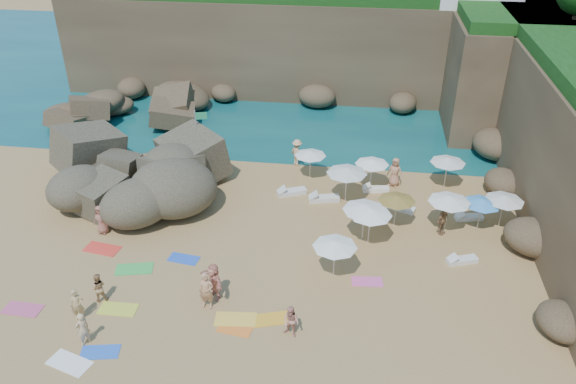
# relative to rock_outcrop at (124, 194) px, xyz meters

# --- Properties ---
(ground) EXTENTS (120.00, 120.00, 0.00)m
(ground) POSITION_rel_rock_outcrop_xyz_m (8.44, -4.74, 0.00)
(ground) COLOR tan
(ground) RESTS_ON ground
(seawater) EXTENTS (120.00, 120.00, 0.00)m
(seawater) POSITION_rel_rock_outcrop_xyz_m (8.44, 25.26, 0.00)
(seawater) COLOR #0C4751
(seawater) RESTS_ON ground
(cliff_back) EXTENTS (44.00, 8.00, 8.00)m
(cliff_back) POSITION_rel_rock_outcrop_xyz_m (10.44, 20.26, 4.00)
(cliff_back) COLOR brown
(cliff_back) RESTS_ON ground
(cliff_corner) EXTENTS (10.00, 12.00, 8.00)m
(cliff_corner) POSITION_rel_rock_outcrop_xyz_m (25.44, 15.26, 4.00)
(cliff_corner) COLOR brown
(cliff_corner) RESTS_ON ground
(rock_promontory) EXTENTS (12.00, 7.00, 2.00)m
(rock_promontory) POSITION_rel_rock_outcrop_xyz_m (-2.56, 11.26, 0.00)
(rock_promontory) COLOR brown
(rock_promontory) RESTS_ON ground
(marina_masts) EXTENTS (3.10, 0.10, 6.00)m
(marina_masts) POSITION_rel_rock_outcrop_xyz_m (-8.06, 25.26, 3.00)
(marina_masts) COLOR white
(marina_masts) RESTS_ON ground
(rock_outcrop) EXTENTS (9.48, 7.49, 3.55)m
(rock_outcrop) POSITION_rel_rock_outcrop_xyz_m (0.00, 0.00, 0.00)
(rock_outcrop) COLOR brown
(rock_outcrop) RESTS_ON ground
(flag_pole) EXTENTS (0.81, 0.23, 4.18)m
(flag_pole) POSITION_rel_rock_outcrop_xyz_m (3.89, 3.78, 2.67)
(flag_pole) COLOR silver
(flag_pole) RESTS_ON ground
(parasol_0) EXTENTS (2.41, 2.41, 2.28)m
(parasol_0) POSITION_rel_rock_outcrop_xyz_m (13.53, 1.02, 2.10)
(parasol_0) COLOR silver
(parasol_0) RESTS_ON ground
(parasol_1) EXTENTS (2.02, 2.02, 1.91)m
(parasol_1) POSITION_rel_rock_outcrop_xyz_m (11.13, 3.64, 1.76)
(parasol_1) COLOR silver
(parasol_1) RESTS_ON ground
(parasol_2) EXTENTS (2.09, 2.09, 1.98)m
(parasol_2) POSITION_rel_rock_outcrop_xyz_m (15.00, 2.88, 1.81)
(parasol_2) COLOR silver
(parasol_2) RESTS_ON ground
(parasol_3) EXTENTS (2.16, 2.16, 2.05)m
(parasol_3) POSITION_rel_rock_outcrop_xyz_m (19.61, 3.60, 1.88)
(parasol_3) COLOR silver
(parasol_3) RESTS_ON ground
(parasol_4) EXTENTS (2.30, 2.30, 2.18)m
(parasol_4) POSITION_rel_rock_outcrop_xyz_m (19.16, -1.29, 2.00)
(parasol_4) COLOR silver
(parasol_4) RESTS_ON ground
(parasol_5) EXTENTS (2.34, 2.34, 2.21)m
(parasol_5) POSITION_rel_rock_outcrop_xyz_m (14.64, -2.80, 2.03)
(parasol_5) COLOR silver
(parasol_5) RESTS_ON ground
(parasol_6) EXTENTS (2.07, 2.07, 1.95)m
(parasol_6) POSITION_rel_rock_outcrop_xyz_m (16.39, -1.23, 1.79)
(parasol_6) COLOR silver
(parasol_6) RESTS_ON ground
(parasol_8) EXTENTS (2.14, 2.14, 2.02)m
(parasol_8) POSITION_rel_rock_outcrop_xyz_m (22.20, -0.52, 1.85)
(parasol_8) COLOR silver
(parasol_8) RESTS_ON ground
(parasol_9) EXTENTS (2.19, 2.19, 2.07)m
(parasol_9) POSITION_rel_rock_outcrop_xyz_m (13.31, -6.09, 1.90)
(parasol_9) COLOR silver
(parasol_9) RESTS_ON ground
(parasol_10) EXTENTS (2.02, 2.02, 1.91)m
(parasol_10) POSITION_rel_rock_outcrop_xyz_m (20.98, -0.89, 1.75)
(parasol_10) COLOR silver
(parasol_10) RESTS_ON ground
(parasol_11) EXTENTS (2.29, 2.29, 2.17)m
(parasol_11) POSITION_rel_rock_outcrop_xyz_m (14.96, -3.12, 1.99)
(parasol_11) COLOR silver
(parasol_11) RESTS_ON ground
(lounger_0) EXTENTS (1.68, 0.75, 0.25)m
(lounger_0) POSITION_rel_rock_outcrop_xyz_m (15.36, 2.49, 0.13)
(lounger_0) COLOR white
(lounger_0) RESTS_ON ground
(lounger_1) EXTENTS (1.93, 1.03, 0.29)m
(lounger_1) POSITION_rel_rock_outcrop_xyz_m (12.27, 0.90, 0.14)
(lounger_1) COLOR silver
(lounger_1) RESTS_ON ground
(lounger_2) EXTENTS (1.65, 0.86, 0.24)m
(lounger_2) POSITION_rel_rock_outcrop_xyz_m (20.66, -0.01, 0.12)
(lounger_2) COLOR white
(lounger_2) RESTS_ON ground
(lounger_3) EXTENTS (1.88, 1.28, 0.28)m
(lounger_3) POSITION_rel_rock_outcrop_xyz_m (10.24, 1.41, 0.14)
(lounger_3) COLOR silver
(lounger_3) RESTS_ON ground
(lounger_4) EXTENTS (1.78, 1.15, 0.26)m
(lounger_4) POSITION_rel_rock_outcrop_xyz_m (16.81, 0.48, 0.13)
(lounger_4) COLOR white
(lounger_4) RESTS_ON ground
(lounger_5) EXTENTS (1.66, 1.04, 0.25)m
(lounger_5) POSITION_rel_rock_outcrop_xyz_m (19.75, -4.16, 0.12)
(lounger_5) COLOR silver
(lounger_5) RESTS_ON ground
(towel_0) EXTENTS (1.72, 1.09, 0.03)m
(towel_0) POSITION_rel_rock_outcrop_xyz_m (3.99, -12.49, 0.01)
(towel_0) COLOR blue
(towel_0) RESTS_ON ground
(towel_1) EXTENTS (1.79, 0.94, 0.03)m
(towel_1) POSITION_rel_rock_outcrop_xyz_m (-0.62, -10.50, 0.02)
(towel_1) COLOR #CA4E7A
(towel_1) RESTS_ON ground
(towel_2) EXTENTS (1.59, 0.95, 0.03)m
(towel_2) POSITION_rel_rock_outcrop_xyz_m (9.28, -10.40, 0.01)
(towel_2) COLOR orange
(towel_2) RESTS_ON ground
(towel_3) EXTENTS (2.01, 1.33, 0.03)m
(towel_3) POSITION_rel_rock_outcrop_xyz_m (3.36, -6.99, 0.02)
(towel_3) COLOR green
(towel_3) RESTS_ON ground
(towel_4) EXTENTS (1.75, 0.91, 0.03)m
(towel_4) POSITION_rel_rock_outcrop_xyz_m (3.71, -9.90, 0.02)
(towel_4) COLOR #D4DA39
(towel_4) RESTS_ON ground
(towel_5) EXTENTS (2.00, 1.39, 0.03)m
(towel_5) POSITION_rel_rock_outcrop_xyz_m (3.01, -13.22, 0.02)
(towel_5) COLOR white
(towel_5) RESTS_ON ground
(towel_7) EXTENTS (1.99, 1.21, 0.03)m
(towel_7) POSITION_rel_rock_outcrop_xyz_m (1.05, -5.60, 0.02)
(towel_7) COLOR #F2382A
(towel_7) RESTS_ON ground
(towel_8) EXTENTS (1.66, 0.99, 0.03)m
(towel_8) POSITION_rel_rock_outcrop_xyz_m (5.58, -5.85, 0.01)
(towel_8) COLOR blue
(towel_8) RESTS_ON ground
(towel_9) EXTENTS (1.58, 0.90, 0.03)m
(towel_9) POSITION_rel_rock_outcrop_xyz_m (14.97, -6.38, 0.01)
(towel_9) COLOR #E458A4
(towel_9) RESTS_ON ground
(towel_10) EXTENTS (1.84, 1.30, 0.03)m
(towel_10) POSITION_rel_rock_outcrop_xyz_m (10.73, -9.60, 0.01)
(towel_10) COLOR gold
(towel_10) RESTS_ON ground
(towel_11) EXTENTS (1.55, 0.96, 0.03)m
(towel_11) POSITION_rel_rock_outcrop_xyz_m (0.03, -2.06, 0.01)
(towel_11) COLOR green
(towel_11) RESTS_ON ground
(towel_12) EXTENTS (1.92, 1.10, 0.03)m
(towel_12) POSITION_rel_rock_outcrop_xyz_m (9.18, -9.82, 0.02)
(towel_12) COLOR yellow
(towel_12) RESTS_ON ground
(person_stand_0) EXTENTS (0.69, 0.57, 1.63)m
(person_stand_0) POSITION_rel_rock_outcrop_xyz_m (2.29, -10.71, 0.81)
(person_stand_0) COLOR tan
(person_stand_0) RESTS_ON ground
(person_stand_1) EXTENTS (0.89, 0.80, 1.50)m
(person_stand_1) POSITION_rel_rock_outcrop_xyz_m (2.66, -9.40, 0.75)
(person_stand_1) COLOR tan
(person_stand_1) RESTS_ON ground
(person_stand_2) EXTENTS (1.22, 1.19, 1.86)m
(person_stand_2) POSITION_rel_rock_outcrop_xyz_m (10.09, 5.24, 0.93)
(person_stand_2) COLOR tan
(person_stand_2) RESTS_ON ground
(person_stand_3) EXTENTS (0.95, 1.05, 1.71)m
(person_stand_3) POSITION_rel_rock_outcrop_xyz_m (18.90, -1.68, 0.86)
(person_stand_3) COLOR #8E6847
(person_stand_3) RESTS_ON ground
(person_stand_4) EXTENTS (1.04, 0.77, 1.89)m
(person_stand_4) POSITION_rel_rock_outcrop_xyz_m (16.47, 3.39, 0.95)
(person_stand_4) COLOR tan
(person_stand_4) RESTS_ON ground
(person_stand_5) EXTENTS (1.72, 0.68, 1.80)m
(person_stand_5) POSITION_rel_rock_outcrop_xyz_m (0.85, 2.09, 0.90)
(person_stand_5) COLOR tan
(person_stand_5) RESTS_ON ground
(person_stand_6) EXTENTS (0.65, 0.71, 1.63)m
(person_stand_6) POSITION_rel_rock_outcrop_xyz_m (3.19, -12.07, 0.82)
(person_stand_6) COLOR tan
(person_stand_6) RESTS_ON ground
(person_lie_2) EXTENTS (0.99, 1.76, 0.45)m
(person_lie_2) POSITION_rel_rock_outcrop_xyz_m (0.51, -4.17, 0.23)
(person_lie_2) COLOR #975B4B
(person_lie_2) RESTS_ON ground
(person_lie_3) EXTENTS (2.49, 2.49, 0.49)m
(person_lie_3) POSITION_rel_rock_outcrop_xyz_m (7.90, -8.44, 0.24)
(person_lie_3) COLOR tan
(person_lie_3) RESTS_ON ground
(person_lie_4) EXTENTS (0.70, 1.88, 0.45)m
(person_lie_4) POSITION_rel_rock_outcrop_xyz_m (7.75, -9.19, 0.22)
(person_lie_4) COLOR tan
(person_lie_4) RESTS_ON ground
(person_lie_5) EXTENTS (1.27, 1.69, 0.58)m
(person_lie_5) POSITION_rel_rock_outcrop_xyz_m (11.77, -10.44, 0.29)
(person_lie_5) COLOR tan
(person_lie_5) RESTS_ON ground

